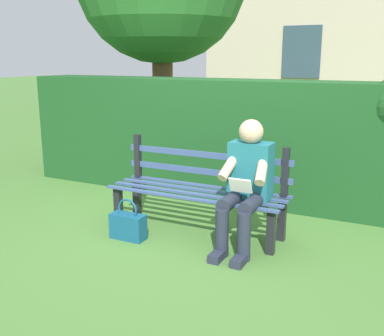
% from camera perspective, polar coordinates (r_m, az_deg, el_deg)
% --- Properties ---
extents(ground, '(60.00, 60.00, 0.00)m').
position_cam_1_polar(ground, '(4.57, 0.56, -8.01)').
color(ground, '#477533').
extents(park_bench, '(1.78, 0.51, 0.89)m').
position_cam_1_polar(park_bench, '(4.49, 0.95, -2.71)').
color(park_bench, black).
rests_on(park_bench, ground).
extents(person_seated, '(0.44, 0.73, 1.16)m').
position_cam_1_polar(person_seated, '(4.09, 6.77, -1.73)').
color(person_seated, '#1E6672').
rests_on(person_seated, ground).
extents(hedge_backdrop, '(5.72, 0.72, 1.51)m').
position_cam_1_polar(hedge_backdrop, '(5.51, 6.09, 3.76)').
color(hedge_backdrop, '#19471E').
rests_on(hedge_backdrop, ground).
extents(handbag, '(0.34, 0.15, 0.40)m').
position_cam_1_polar(handbag, '(4.41, -8.01, -7.13)').
color(handbag, navy).
rests_on(handbag, ground).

